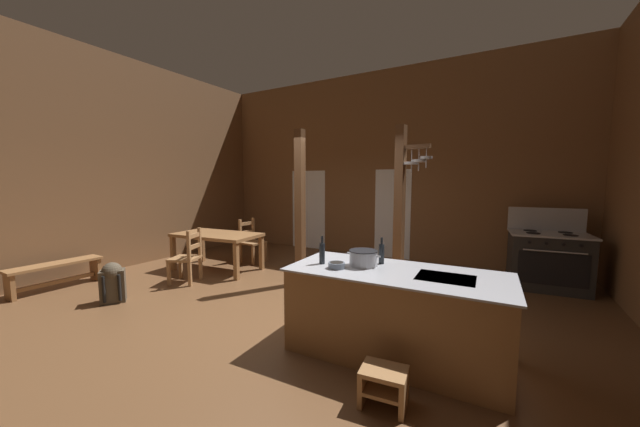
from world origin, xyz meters
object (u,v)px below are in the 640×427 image
Objects in this scene: ladderback_chair_by_post at (187,257)px; bench_along_left_wall at (56,271)px; backpack at (113,281)px; mixing_bowl_on_counter at (337,265)px; ladderback_chair_near_window at (251,241)px; stockpot_on_counter at (363,258)px; stove_range at (547,260)px; kitchen_island at (395,313)px; dining_table at (217,238)px; bottle_short_on_counter at (381,253)px; step_stool at (384,384)px; bottle_tall_on_counter at (322,253)px.

bench_along_left_wall is at bearing -140.74° from ladderback_chair_by_post.
backpack is at bearing 5.85° from bench_along_left_wall.
bench_along_left_wall is 7.41× the size of mixing_bowl_on_counter.
stockpot_on_counter is (3.53, -2.19, 0.51)m from ladderback_chair_near_window.
stove_range is 6.87m from backpack.
stockpot_on_counter reaches higher than backpack.
kitchen_island reaches higher than dining_table.
bottle_short_on_counter is (3.63, -0.32, 0.54)m from ladderback_chair_by_post.
bottle_short_on_counter is (3.67, -2.01, 0.54)m from ladderback_chair_near_window.
ladderback_chair_near_window is 1.00× the size of ladderback_chair_by_post.
step_stool is at bearing -2.01° from backpack.
backpack is (0.00, -2.01, -0.34)m from dining_table.
bottle_tall_on_counter reaches higher than step_stool.
bench_along_left_wall is (-5.45, -0.78, -0.14)m from kitchen_island.
mixing_bowl_on_counter reaches higher than dining_table.
stove_range reaches higher than ladderback_chair_by_post.
backpack is 2.05× the size of bottle_short_on_counter.
bench_along_left_wall is (-1.42, -2.15, -0.35)m from dining_table.
ladderback_chair_by_post is at bearing 171.90° from stockpot_on_counter.
dining_table is at bearing -161.15° from stove_range.
kitchen_island is 2.31× the size of ladderback_chair_by_post.
kitchen_island is 5.64× the size of step_stool.
ladderback_chair_by_post reaches higher than kitchen_island.
backpack is (-4.19, 0.15, 0.14)m from step_stool.
stove_range reaches higher than bottle_tall_on_counter.
backpack is 3.55m from mixing_bowl_on_counter.
bottle_tall_on_counter is (3.25, 0.52, 0.69)m from backpack.
ladderback_chair_near_window is (-4.04, 3.00, 0.27)m from step_stool.
bench_along_left_wall is at bearing -170.97° from stockpot_on_counter.
stove_range is at bearing 26.93° from ladderback_chair_by_post.
kitchen_island is 2.31× the size of ladderback_chair_near_window.
bottle_tall_on_counter is (4.67, 0.67, 0.70)m from bench_along_left_wall.
ladderback_chair_near_window reaches higher than dining_table.
mixing_bowl_on_counter is at bearing -130.06° from bottle_short_on_counter.
backpack is 1.94× the size of bottle_tall_on_counter.
bench_along_left_wall reaches higher than step_stool.
mixing_bowl_on_counter is at bearing -121.73° from stove_range.
dining_table is 0.89m from ladderback_chair_by_post.
stove_range is 0.74× the size of dining_table.
mixing_bowl_on_counter is (-0.57, -0.20, 0.47)m from kitchen_island.
kitchen_island is 7.12× the size of bottle_tall_on_counter.
dining_table is at bearing 102.05° from ladderback_chair_by_post.
stove_range is 3.52× the size of stockpot_on_counter.
backpack reaches higher than bench_along_left_wall.
bottle_tall_on_counter is (3.25, -1.49, 0.35)m from dining_table.
backpack is at bearing -169.76° from stockpot_on_counter.
ladderback_chair_near_window is 4.14m from mixing_bowl_on_counter.
dining_table is (-4.19, 2.16, 0.47)m from step_stool.
ladderback_chair_near_window is at bearing 148.20° from stockpot_on_counter.
stove_range is at bearing 30.03° from bench_along_left_wall.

